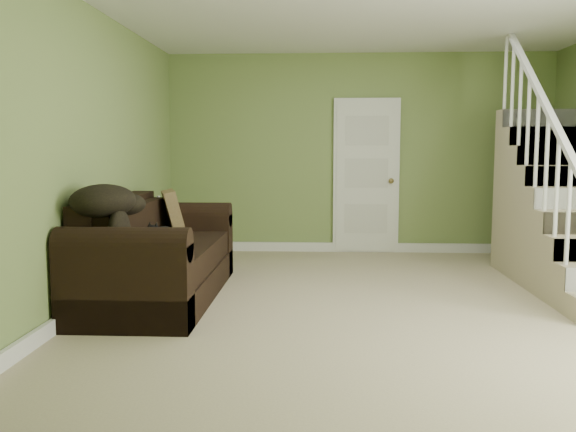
# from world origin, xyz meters

# --- Properties ---
(floor) EXTENTS (5.00, 5.50, 0.01)m
(floor) POSITION_xyz_m (0.00, 0.00, 0.00)
(floor) COLOR tan
(floor) RESTS_ON ground
(ceiling) EXTENTS (5.00, 5.50, 0.01)m
(ceiling) POSITION_xyz_m (0.00, 0.00, 2.60)
(ceiling) COLOR white
(ceiling) RESTS_ON wall_back
(wall_back) EXTENTS (5.00, 0.04, 2.60)m
(wall_back) POSITION_xyz_m (0.00, 2.75, 1.30)
(wall_back) COLOR #78904E
(wall_back) RESTS_ON floor
(wall_front) EXTENTS (5.00, 0.04, 2.60)m
(wall_front) POSITION_xyz_m (0.00, -2.75, 1.30)
(wall_front) COLOR #78904E
(wall_front) RESTS_ON floor
(wall_left) EXTENTS (0.04, 5.50, 2.60)m
(wall_left) POSITION_xyz_m (-2.50, 0.00, 1.30)
(wall_left) COLOR #78904E
(wall_left) RESTS_ON floor
(baseboard_back) EXTENTS (5.00, 0.04, 0.12)m
(baseboard_back) POSITION_xyz_m (0.00, 2.72, 0.06)
(baseboard_back) COLOR white
(baseboard_back) RESTS_ON floor
(baseboard_left) EXTENTS (0.04, 5.50, 0.12)m
(baseboard_left) POSITION_xyz_m (-2.47, 0.00, 0.06)
(baseboard_left) COLOR white
(baseboard_left) RESTS_ON floor
(door) EXTENTS (0.86, 0.12, 2.02)m
(door) POSITION_xyz_m (0.10, 2.71, 1.01)
(door) COLOR white
(door) RESTS_ON floor
(staircase) EXTENTS (1.00, 2.51, 2.82)m
(staircase) POSITION_xyz_m (1.99, 0.97, 0.64)
(staircase) COLOR tan
(staircase) RESTS_ON floor
(sofa) EXTENTS (1.01, 2.33, 0.92)m
(sofa) POSITION_xyz_m (-2.02, 0.11, 0.35)
(sofa) COLOR black
(sofa) RESTS_ON floor
(side_table) EXTENTS (0.66, 0.66, 0.85)m
(side_table) POSITION_xyz_m (-2.21, 1.38, 0.31)
(side_table) COLOR black
(side_table) RESTS_ON floor
(cat) EXTENTS (0.27, 0.49, 0.24)m
(cat) POSITION_xyz_m (-1.92, 0.00, 0.59)
(cat) COLOR black
(cat) RESTS_ON sofa
(banana) EXTENTS (0.19, 0.18, 0.06)m
(banana) POSITION_xyz_m (-1.84, -0.36, 0.53)
(banana) COLOR yellow
(banana) RESTS_ON sofa
(throw_pillow) EXTENTS (0.37, 0.52, 0.49)m
(throw_pillow) POSITION_xyz_m (-2.02, 0.89, 0.70)
(throw_pillow) COLOR #4D331E
(throw_pillow) RESTS_ON sofa
(throw_blanket) EXTENTS (0.55, 0.69, 0.27)m
(throw_blanket) POSITION_xyz_m (-2.23, -0.61, 0.96)
(throw_blanket) COLOR black
(throw_blanket) RESTS_ON sofa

